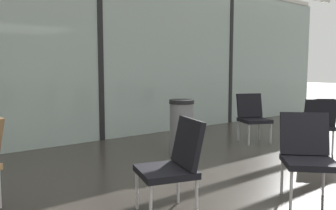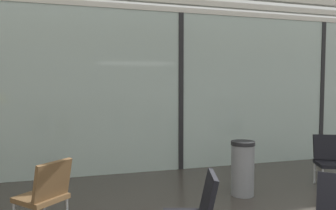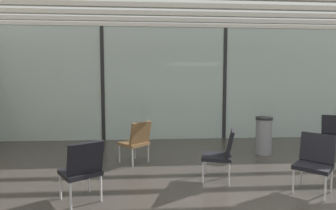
{
  "view_description": "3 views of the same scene",
  "coord_description": "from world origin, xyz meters",
  "px_view_note": "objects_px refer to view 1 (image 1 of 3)",
  "views": [
    {
      "loc": [
        -2.87,
        -0.55,
        1.31
      ],
      "look_at": [
        1.26,
        4.78,
        0.61
      ],
      "focal_mm": 36.54,
      "sensor_mm": 36.0,
      "label": 1
    },
    {
      "loc": [
        -2.13,
        -1.15,
        1.74
      ],
      "look_at": [
        -0.31,
        5.05,
        1.35
      ],
      "focal_mm": 34.77,
      "sensor_mm": 36.0,
      "label": 2
    },
    {
      "loc": [
        -2.19,
        -2.58,
        1.66
      ],
      "look_at": [
        -1.56,
        6.5,
        0.88
      ],
      "focal_mm": 28.89,
      "sensor_mm": 36.0,
      "label": 3
    }
  ],
  "objects_px": {
    "lounge_chair_1": "(252,115)",
    "trash_bin": "(182,128)",
    "lounge_chair_2": "(317,122)",
    "lounge_chair_5": "(175,160)",
    "lounge_chair_4": "(307,151)"
  },
  "relations": [
    {
      "from": "lounge_chair_5",
      "to": "lounge_chair_4",
      "type": "bearing_deg",
      "value": 83.87
    },
    {
      "from": "lounge_chair_1",
      "to": "lounge_chair_2",
      "type": "height_order",
      "value": "same"
    },
    {
      "from": "lounge_chair_2",
      "to": "lounge_chair_1",
      "type": "bearing_deg",
      "value": -41.95
    },
    {
      "from": "lounge_chair_1",
      "to": "trash_bin",
      "type": "distance_m",
      "value": 1.69
    },
    {
      "from": "lounge_chair_2",
      "to": "trash_bin",
      "type": "relative_size",
      "value": 1.01
    },
    {
      "from": "lounge_chair_4",
      "to": "trash_bin",
      "type": "xyz_separation_m",
      "value": [
        0.13,
        2.12,
        -0.06
      ]
    },
    {
      "from": "lounge_chair_2",
      "to": "trash_bin",
      "type": "xyz_separation_m",
      "value": [
        -1.82,
        1.15,
        -0.06
      ]
    },
    {
      "from": "lounge_chair_5",
      "to": "trash_bin",
      "type": "height_order",
      "value": "lounge_chair_5"
    },
    {
      "from": "lounge_chair_1",
      "to": "trash_bin",
      "type": "relative_size",
      "value": 1.01
    },
    {
      "from": "lounge_chair_2",
      "to": "lounge_chair_4",
      "type": "xyz_separation_m",
      "value": [
        -1.95,
        -0.96,
        0.0
      ]
    },
    {
      "from": "lounge_chair_1",
      "to": "lounge_chair_5",
      "type": "relative_size",
      "value": 1.0
    },
    {
      "from": "lounge_chair_2",
      "to": "lounge_chair_5",
      "type": "xyz_separation_m",
      "value": [
        -3.23,
        -0.42,
        0.0
      ]
    },
    {
      "from": "lounge_chair_1",
      "to": "lounge_chair_4",
      "type": "xyz_separation_m",
      "value": [
        -1.82,
        -2.12,
        0.0
      ]
    },
    {
      "from": "lounge_chair_4",
      "to": "lounge_chair_1",
      "type": "bearing_deg",
      "value": 94.46
    },
    {
      "from": "lounge_chair_5",
      "to": "trash_bin",
      "type": "xyz_separation_m",
      "value": [
        1.4,
        1.57,
        -0.06
      ]
    }
  ]
}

